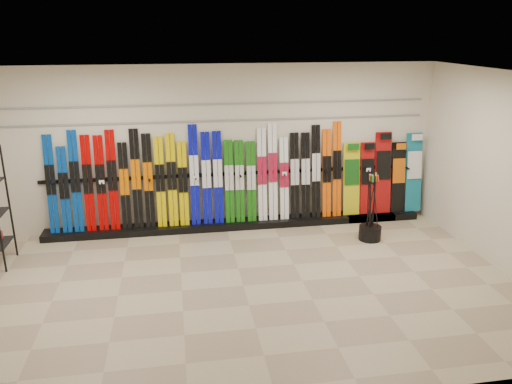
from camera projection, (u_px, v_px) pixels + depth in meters
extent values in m
plane|color=gray|center=(243.00, 286.00, 7.28)|extent=(8.00, 8.00, 0.00)
plane|color=beige|center=(224.00, 147.00, 9.16)|extent=(8.00, 0.00, 8.00)
plane|color=beige|center=(507.00, 175.00, 7.44)|extent=(0.00, 5.00, 5.00)
plane|color=silver|center=(241.00, 76.00, 6.35)|extent=(8.00, 8.00, 0.00)
cube|color=black|center=(238.00, 224.00, 9.44)|extent=(8.00, 0.40, 0.12)
cube|color=#053990|center=(51.00, 185.00, 8.70)|extent=(0.17, 0.26, 1.73)
cube|color=#053990|center=(64.00, 190.00, 8.75)|extent=(0.17, 0.23, 1.52)
cube|color=#053990|center=(75.00, 182.00, 8.76)|extent=(0.17, 0.27, 1.80)
cube|color=#AA0000|center=(88.00, 184.00, 8.80)|extent=(0.17, 0.26, 1.71)
cube|color=#AA0000|center=(101.00, 183.00, 8.84)|extent=(0.17, 0.26, 1.69)
cube|color=#AA0000|center=(113.00, 180.00, 8.86)|extent=(0.17, 0.27, 1.78)
cube|color=black|center=(125.00, 186.00, 8.91)|extent=(0.17, 0.24, 1.55)
cube|color=black|center=(136.00, 179.00, 8.93)|extent=(0.17, 0.27, 1.79)
cube|color=black|center=(148.00, 181.00, 8.97)|extent=(0.17, 0.26, 1.70)
cube|color=#E0C300|center=(160.00, 182.00, 9.01)|extent=(0.17, 0.25, 1.63)
cube|color=#E0C300|center=(172.00, 180.00, 9.03)|extent=(0.17, 0.25, 1.69)
cube|color=#E0C300|center=(183.00, 184.00, 9.08)|extent=(0.17, 0.23, 1.53)
cube|color=#080DAB|center=(194.00, 175.00, 9.09)|extent=(0.17, 0.27, 1.83)
cube|color=#080DAB|center=(207.00, 178.00, 9.13)|extent=(0.17, 0.25, 1.69)
cube|color=#080DAB|center=(218.00, 178.00, 9.16)|extent=(0.17, 0.26, 1.70)
cube|color=#186910|center=(229.00, 182.00, 9.21)|extent=(0.17, 0.23, 1.53)
cube|color=#186910|center=(240.00, 181.00, 9.24)|extent=(0.17, 0.23, 1.52)
cube|color=#186910|center=(251.00, 182.00, 9.28)|extent=(0.17, 0.23, 1.50)
cube|color=white|center=(262.00, 175.00, 9.29)|extent=(0.17, 0.26, 1.73)
cube|color=white|center=(273.00, 172.00, 9.32)|extent=(0.17, 0.27, 1.81)
cube|color=white|center=(284.00, 179.00, 9.37)|extent=(0.17, 0.23, 1.54)
cube|color=black|center=(295.00, 176.00, 9.40)|extent=(0.17, 0.25, 1.63)
cube|color=black|center=(306.00, 176.00, 9.43)|extent=(0.17, 0.24, 1.62)
cube|color=black|center=(316.00, 172.00, 9.45)|extent=(0.17, 0.26, 1.75)
cube|color=#F15708|center=(327.00, 173.00, 9.49)|extent=(0.17, 0.25, 1.67)
cube|color=#F15708|center=(337.00, 169.00, 9.51)|extent=(0.17, 0.27, 1.81)
cube|color=gold|center=(351.00, 179.00, 9.61)|extent=(0.33, 0.22, 1.40)
cube|color=#990C0C|center=(367.00, 178.00, 9.67)|extent=(0.28, 0.22, 1.39)
cube|color=#990C0C|center=(383.00, 173.00, 9.70)|extent=(0.32, 0.24, 1.58)
cube|color=black|center=(398.00, 177.00, 9.77)|extent=(0.28, 0.21, 1.37)
cube|color=#14728C|center=(414.00, 172.00, 9.80)|extent=(0.33, 0.24, 1.54)
cylinder|color=black|center=(370.00, 233.00, 8.85)|extent=(0.39, 0.39, 0.25)
cylinder|color=black|center=(376.00, 207.00, 8.69)|extent=(0.16, 0.15, 1.17)
cylinder|color=black|center=(374.00, 207.00, 8.70)|extent=(0.09, 0.15, 1.17)
cylinder|color=black|center=(368.00, 206.00, 8.74)|extent=(0.05, 0.04, 1.18)
cylinder|color=black|center=(371.00, 208.00, 8.66)|extent=(0.11, 0.05, 1.18)
cylinder|color=black|center=(370.00, 207.00, 8.69)|extent=(0.07, 0.11, 1.18)
cylinder|color=black|center=(368.00, 207.00, 8.72)|extent=(0.13, 0.15, 1.17)
cylinder|color=black|center=(370.00, 207.00, 8.72)|extent=(0.13, 0.09, 1.18)
cylinder|color=black|center=(374.00, 205.00, 8.83)|extent=(0.11, 0.15, 1.17)
cube|color=gray|center=(223.00, 121.00, 8.99)|extent=(7.60, 0.02, 0.03)
cube|color=gray|center=(223.00, 104.00, 8.90)|extent=(7.60, 0.02, 0.03)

